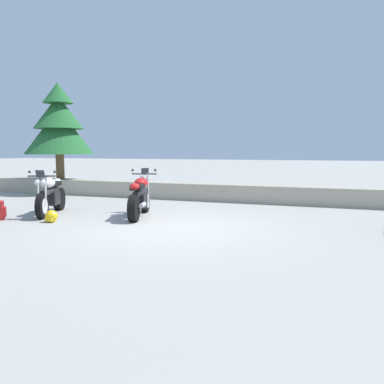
% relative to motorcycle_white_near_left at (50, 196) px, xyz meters
% --- Properties ---
extents(ground_plane, '(120.00, 120.00, 0.00)m').
position_rel_motorcycle_white_near_left_xyz_m(ground_plane, '(3.60, -0.55, -0.49)').
color(ground_plane, '#A3A099').
extents(stone_wall, '(36.00, 0.80, 0.55)m').
position_rel_motorcycle_white_near_left_xyz_m(stone_wall, '(3.60, 4.25, -0.21)').
color(stone_wall, '#A89E89').
rests_on(stone_wall, ground).
extents(motorcycle_white_near_left, '(1.04, 1.96, 1.18)m').
position_rel_motorcycle_white_near_left_xyz_m(motorcycle_white_near_left, '(0.00, 0.00, 0.00)').
color(motorcycle_white_near_left, black).
rests_on(motorcycle_white_near_left, ground).
extents(motorcycle_red_centre, '(0.90, 2.02, 1.18)m').
position_rel_motorcycle_white_near_left_xyz_m(motorcycle_red_centre, '(2.32, 0.50, 0.00)').
color(motorcycle_red_centre, black).
rests_on(motorcycle_red_centre, ground).
extents(rider_helmet, '(0.28, 0.28, 0.28)m').
position_rel_motorcycle_white_near_left_xyz_m(rider_helmet, '(0.78, -0.92, -0.35)').
color(rider_helmet, yellow).
rests_on(rider_helmet, ground).
extents(pine_tree_far_left, '(2.57, 2.57, 3.64)m').
position_rel_motorcycle_white_near_left_xyz_m(pine_tree_far_left, '(-3.13, 4.32, 2.14)').
color(pine_tree_far_left, brown).
rests_on(pine_tree_far_left, stone_wall).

